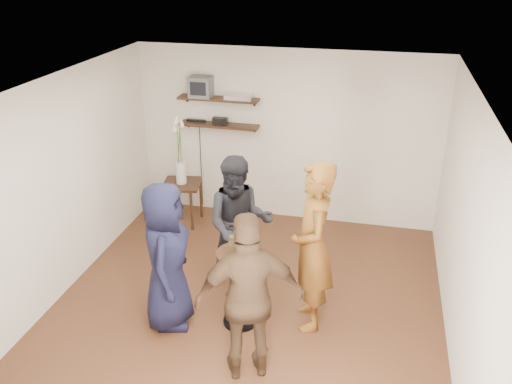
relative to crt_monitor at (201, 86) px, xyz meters
The scene contains 18 objects.
room 2.78m from the crt_monitor, 62.14° to the right, with size 4.58×5.08×2.68m.
shelf_upper 0.31m from the crt_monitor, ahead, with size 1.20×0.25×0.04m, color black.
shelf_lower 0.62m from the crt_monitor, ahead, with size 1.20×0.25×0.04m, color black.
crt_monitor is the anchor object (origin of this frame).
dvd_deck 0.59m from the crt_monitor, ahead, with size 0.40×0.24×0.06m, color silver.
radio 0.57m from the crt_monitor, ahead, with size 0.22×0.10×0.10m, color black.
power_strip 0.55m from the crt_monitor, 157.08° to the left, with size 0.30×0.05×0.03m, color black.
side_table 1.55m from the crt_monitor, 116.68° to the right, with size 0.63×0.63×0.65m.
vase_lilies 1.14m from the crt_monitor, 116.73° to the right, with size 0.20×0.21×1.07m.
drinks_table 3.24m from the crt_monitor, 64.38° to the right, with size 0.50×0.50×0.91m.
wine_glass_fl 3.06m from the crt_monitor, 65.85° to the right, with size 0.07×0.07×0.21m.
wine_glass_fr 3.11m from the crt_monitor, 63.54° to the right, with size 0.07×0.07×0.20m.
wine_glass_bl 2.99m from the crt_monitor, 64.31° to the right, with size 0.07×0.07×0.21m.
wine_glass_br 3.07m from the crt_monitor, 63.72° to the right, with size 0.06×0.06×0.19m.
person_plaid 3.32m from the crt_monitor, 50.19° to the right, with size 0.70×0.46×1.93m, color red.
person_dark 2.44m from the crt_monitor, 60.50° to the right, with size 0.82×0.64×1.69m, color black.
person_navy 3.05m from the crt_monitor, 80.05° to the right, with size 0.83×0.54×1.69m, color black.
person_brown 3.86m from the crt_monitor, 65.16° to the right, with size 1.03×0.43×1.76m, color #47301E.
Camera 1 is at (1.32, -5.04, 3.88)m, focal length 38.00 mm.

